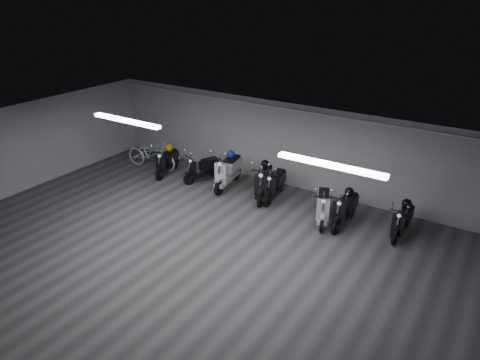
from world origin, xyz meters
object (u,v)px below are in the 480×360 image
Objects in this scene: helmet_1 at (407,204)px; helmet_4 at (231,154)px; scooter_3 at (264,176)px; helmet_2 at (349,192)px; scooter_2 at (228,166)px; scooter_5 at (275,180)px; helmet_0 at (265,164)px; helmet_3 at (169,148)px; scooter_1 at (203,164)px; scooter_7 at (345,204)px; scooter_0 at (167,158)px; scooter_8 at (403,216)px; bicycle at (151,151)px; scooter_6 at (323,201)px.

helmet_4 reaches higher than helmet_1.
helmet_2 is at bearing -22.47° from scooter_3.
scooter_2 is 1.15× the size of scooter_5.
helmet_2 is (2.88, -0.32, -0.09)m from helmet_0.
helmet_2 is at bearing -10.71° from scooter_2.
helmet_1 is (4.28, 0.20, 0.15)m from scooter_3.
scooter_1 is at bearing -0.42° from helmet_3.
scooter_2 is at bearing 175.43° from scooter_7.
scooter_3 is at bearing -12.63° from helmet_4.
helmet_4 reaches higher than helmet_0.
scooter_0 is at bearing 162.48° from scooter_3.
scooter_3 is 0.36m from scooter_5.
scooter_1 reaches higher than helmet_0.
scooter_2 is 7.37× the size of helmet_0.
scooter_0 is 1.03× the size of scooter_1.
scooter_1 is 1.03× the size of scooter_8.
bicycle is (-2.26, -0.12, 0.06)m from scooter_1.
scooter_1 is 2.31m from helmet_0.
scooter_8 is (3.93, -0.13, -0.06)m from scooter_5.
scooter_7 is at bearing -8.19° from scooter_6.
scooter_6 is 2.19m from helmet_1.
scooter_7 is 6.42× the size of helmet_0.
scooter_8 is at bearing -12.06° from scooter_0.
scooter_3 is 7.47× the size of helmet_2.
helmet_0 is at bearing -2.98° from helmet_4.
scooter_3 is at bearing -177.37° from helmet_1.
scooter_7 reaches higher than scooter_1.
helmet_4 is (-5.70, 0.12, 0.19)m from helmet_1.
scooter_5 is at bearing -178.68° from helmet_1.
helmet_1 is (0.01, 0.22, 0.28)m from scooter_8.
bicycle is at bearing -170.50° from helmet_3.
scooter_8 is 8.12m from helmet_3.
scooter_0 is 0.82× the size of bicycle.
scooter_1 is at bearing 174.56° from scooter_2.
helmet_0 is (-4.37, 0.28, 0.43)m from scooter_8.
scooter_2 is at bearing -92.11° from bicycle.
scooter_6 is at bearing -162.81° from helmet_1.
scooter_6 reaches higher than scooter_0.
helmet_1 is at bearing 23.49° from scooter_1.
helmet_3 is (0.77, 0.13, 0.25)m from bicycle.
scooter_8 is (5.65, -0.07, -0.15)m from scooter_2.
scooter_2 reaches higher than helmet_2.
helmet_4 is at bearing 178.06° from scooter_8.
helmet_3 is at bearing -178.56° from helmet_1.
scooter_0 is 1.06× the size of scooter_8.
scooter_0 is 0.84× the size of scooter_2.
scooter_6 is (4.55, -0.43, 0.04)m from scooter_1.
scooter_6 is (5.98, -0.21, 0.02)m from scooter_0.
helmet_3 is (-8.11, 0.02, 0.32)m from scooter_8.
scooter_3 is 4.28m from helmet_1.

